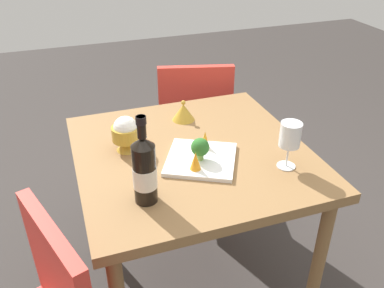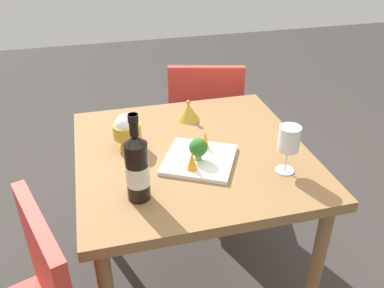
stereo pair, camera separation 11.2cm
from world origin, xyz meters
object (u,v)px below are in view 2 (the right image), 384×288
at_px(rice_bowl_lid, 188,112).
at_px(serving_plate, 199,160).
at_px(wine_bottle, 137,167).
at_px(wine_glass, 289,140).
at_px(rice_bowl, 127,130).
at_px(broccoli_floret, 199,148).
at_px(chair_by_wall, 205,116).
at_px(carrot_garnish_right, 192,161).
at_px(carrot_garnish_left, 205,140).

bearing_deg(rice_bowl_lid, serving_plate, -7.17).
xyz_separation_m(wine_bottle, wine_glass, (-0.02, 0.53, 0.01)).
height_order(rice_bowl, broccoli_floret, rice_bowl).
height_order(chair_by_wall, broccoli_floret, chair_by_wall).
relative_size(rice_bowl, broccoli_floret, 1.65).
bearing_deg(rice_bowl, carrot_garnish_right, 39.96).
xyz_separation_m(wine_bottle, serving_plate, (-0.16, 0.25, -0.11)).
bearing_deg(wine_glass, carrot_garnish_left, -129.74).
xyz_separation_m(rice_bowl_lid, broccoli_floret, (0.35, -0.05, 0.03)).
relative_size(wine_glass, rice_bowl_lid, 1.79).
bearing_deg(wine_bottle, carrot_garnish_right, 114.94).
xyz_separation_m(rice_bowl_lid, serving_plate, (0.34, -0.04, -0.03)).
bearing_deg(carrot_garnish_right, wine_glass, 77.72).
bearing_deg(chair_by_wall, carrot_garnish_right, -94.37).
height_order(rice_bowl_lid, carrot_garnish_left, rice_bowl_lid).
bearing_deg(rice_bowl_lid, carrot_garnish_left, -0.61).
height_order(chair_by_wall, wine_glass, wine_glass).
distance_m(chair_by_wall, rice_bowl, 0.83).
bearing_deg(chair_by_wall, rice_bowl_lid, -100.57).
bearing_deg(carrot_garnish_right, chair_by_wall, 160.68).
xyz_separation_m(wine_glass, serving_plate, (-0.14, -0.28, -0.12)).
height_order(chair_by_wall, rice_bowl_lid, chair_by_wall).
xyz_separation_m(wine_glass, carrot_garnish_left, (-0.20, -0.24, -0.08)).
xyz_separation_m(broccoli_floret, carrot_garnish_right, (0.06, -0.04, -0.01)).
bearing_deg(chair_by_wall, wine_glass, -72.89).
bearing_deg(wine_glass, rice_bowl, -120.38).
bearing_deg(chair_by_wall, serving_plate, -92.89).
distance_m(wine_glass, carrot_garnish_left, 0.32).
xyz_separation_m(wine_bottle, carrot_garnish_right, (-0.09, 0.20, -0.07)).
bearing_deg(serving_plate, rice_bowl_lid, 172.83).
bearing_deg(broccoli_floret, wine_glass, 66.19).
bearing_deg(broccoli_floret, wine_bottle, -58.46).
relative_size(rice_bowl_lid, carrot_garnish_right, 1.44).
bearing_deg(serving_plate, broccoli_floret, -23.44).
relative_size(chair_by_wall, rice_bowl_lid, 8.50).
height_order(rice_bowl_lid, carrot_garnish_right, rice_bowl_lid).
height_order(rice_bowl_lid, broccoli_floret, broccoli_floret).
relative_size(wine_glass, carrot_garnish_left, 2.59).
distance_m(wine_bottle, carrot_garnish_left, 0.37).
bearing_deg(rice_bowl_lid, rice_bowl, -59.38).
height_order(rice_bowl_lid, serving_plate, rice_bowl_lid).
bearing_deg(chair_by_wall, carrot_garnish_left, -91.47).
distance_m(wine_glass, rice_bowl_lid, 0.54).
relative_size(broccoli_floret, carrot_garnish_left, 1.24).
relative_size(chair_by_wall, wine_glass, 4.75).
bearing_deg(wine_bottle, serving_plate, 122.74).
distance_m(rice_bowl, rice_bowl_lid, 0.33).
height_order(rice_bowl, carrot_garnish_left, rice_bowl).
distance_m(rice_bowl, serving_plate, 0.30).
height_order(serving_plate, carrot_garnish_right, carrot_garnish_right).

